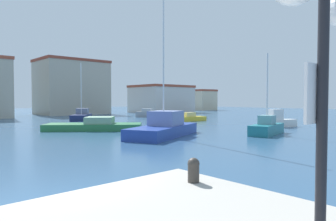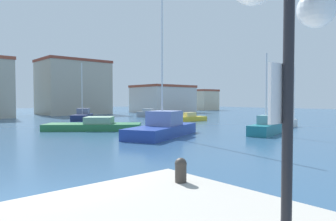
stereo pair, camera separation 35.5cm
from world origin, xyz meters
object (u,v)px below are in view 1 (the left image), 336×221
Objects in this scene: motorboat_green_outer_mooring at (95,126)px; motorboat_grey_far_left at (149,114)px; mooring_bollard at (194,169)px; motorboat_white_center_channel at (278,121)px; sailboat_blue_behind_lamppost at (164,127)px; motorboat_yellow_distant_north at (189,118)px; sailboat_navy_inner_mooring at (82,116)px; lamppost at (324,18)px; sailboat_teal_mid_harbor at (267,127)px.

motorboat_grey_far_left is (16.78, 13.06, 0.11)m from motorboat_green_outer_mooring.
mooring_bollard is 27.50m from motorboat_white_center_channel.
motorboat_grey_far_left is (15.01, 20.95, -0.16)m from sailboat_blue_behind_lamppost.
sailboat_navy_inner_mooring is (-9.57, 11.68, 0.19)m from motorboat_yellow_distant_north.
mooring_bollard is at bearing -113.06° from motorboat_green_outer_mooring.
motorboat_green_outer_mooring is at bearing -111.49° from sailboat_navy_inner_mooring.
motorboat_white_center_channel is 0.78× the size of motorboat_yellow_distant_north.
lamppost is at bearing -126.30° from motorboat_grey_far_left.
motorboat_white_center_channel is at bearing -92.17° from motorboat_grey_far_left.
sailboat_teal_mid_harbor is 1.49× the size of motorboat_grey_far_left.
motorboat_white_center_channel is 0.52× the size of sailboat_navy_inner_mooring.
lamppost reaches higher than motorboat_grey_far_left.
sailboat_blue_behind_lamppost is 1.53× the size of motorboat_green_outer_mooring.
motorboat_yellow_distant_north is (13.36, 10.34, -0.32)m from sailboat_blue_behind_lamppost.
motorboat_green_outer_mooring is at bearing 66.01° from lamppost.
sailboat_teal_mid_harbor is at bearing -82.98° from sailboat_navy_inner_mooring.
motorboat_grey_far_left is at bearing 72.88° from sailboat_teal_mid_harbor.
mooring_bollard is 23.19m from motorboat_green_outer_mooring.
motorboat_grey_far_left is 11.27m from sailboat_navy_inner_mooring.
sailboat_teal_mid_harbor is (7.09, -4.77, -0.13)m from sailboat_blue_behind_lamppost.
sailboat_teal_mid_harbor is at bearing -112.53° from motorboat_yellow_distant_north.
lamppost is 0.60× the size of sailboat_teal_mid_harbor.
sailboat_teal_mid_harbor is 7.59m from motorboat_white_center_channel.
motorboat_grey_far_left is at bearing 54.38° from sailboat_blue_behind_lamppost.
sailboat_navy_inner_mooring reaches higher than motorboat_white_center_channel.
motorboat_green_outer_mooring is 15.18m from sailboat_navy_inner_mooring.
sailboat_blue_behind_lamppost is at bearing -142.26° from motorboat_yellow_distant_north.
motorboat_green_outer_mooring is at bearing 124.97° from sailboat_teal_mid_harbor.
sailboat_blue_behind_lamppost reaches higher than sailboat_navy_inner_mooring.
lamppost reaches higher than motorboat_yellow_distant_north.
sailboat_navy_inner_mooring is at bearing 129.33° from motorboat_yellow_distant_north.
motorboat_white_center_channel is at bearing -31.77° from motorboat_green_outer_mooring.
mooring_bollard is 43.02m from motorboat_grey_far_left.
motorboat_green_outer_mooring is at bearing -142.11° from motorboat_grey_far_left.
mooring_bollard is 0.13× the size of motorboat_white_center_channel.
sailboat_blue_behind_lamppost is at bearing -99.77° from sailboat_navy_inner_mooring.
mooring_bollard is at bearing 60.62° from lamppost.
sailboat_navy_inner_mooring is (-3.30, 26.78, 0.01)m from sailboat_teal_mid_harbor.
motorboat_grey_far_left is 0.56× the size of sailboat_navy_inner_mooring.
mooring_bollard is at bearing -128.92° from sailboat_blue_behind_lamppost.
sailboat_blue_behind_lamppost is at bearing -125.62° from motorboat_grey_far_left.
lamppost is at bearing -133.83° from motorboat_yellow_distant_north.
motorboat_green_outer_mooring is (11.04, 24.82, -3.20)m from lamppost.
motorboat_yellow_distant_north is (24.20, 23.77, -0.94)m from mooring_bollard.
sailboat_navy_inner_mooring is at bearing 174.59° from motorboat_grey_far_left.
mooring_bollard is 0.08× the size of sailboat_teal_mid_harbor.
sailboat_blue_behind_lamppost is 1.66× the size of sailboat_navy_inner_mooring.
sailboat_blue_behind_lamppost reaches higher than motorboat_grey_far_left.
mooring_bollard is 38.35m from sailboat_navy_inner_mooring.
sailboat_teal_mid_harbor reaches higher than motorboat_green_outer_mooring.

